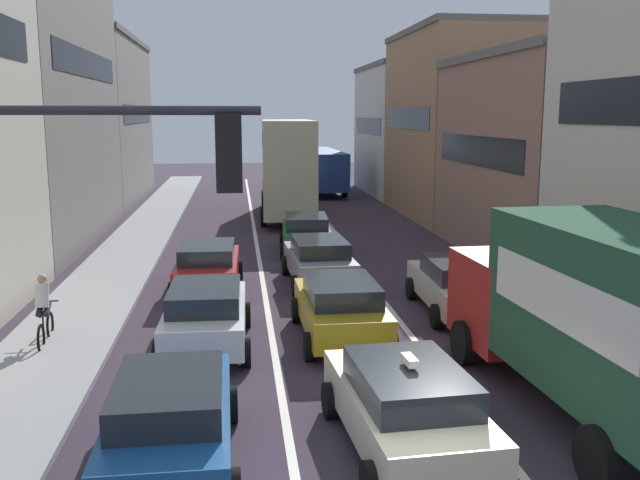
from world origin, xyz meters
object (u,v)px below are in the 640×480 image
sedan_left_lane_third (208,266)px  removalist_box_truck (594,310)px  wagon_left_lane_second (206,314)px  sedan_centre_lane_second (340,307)px  bus_mid_queue_primary (287,163)px  cyclist_on_sidewalk (44,311)px  sedan_right_lane_behind_truck (457,284)px  traffic_light_pole (53,260)px  bus_far_queue_secondary (319,167)px  coupe_centre_lane_fourth (306,232)px  sedan_left_lane_front (171,418)px  taxi_centre_lane_front (406,405)px  hatchback_centre_lane_third (319,260)px

sedan_left_lane_third → removalist_box_truck: bearing=-143.3°
wagon_left_lane_second → sedan_centre_lane_second: bearing=-85.4°
sedan_left_lane_third → bus_mid_queue_primary: (3.57, 15.52, 2.03)m
removalist_box_truck → cyclist_on_sidewalk: 11.92m
sedan_left_lane_third → sedan_right_lane_behind_truck: (6.84, -3.19, 0.00)m
traffic_light_pole → bus_far_queue_secondary: 41.65m
traffic_light_pole → removalist_box_truck: size_ratio=0.70×
coupe_centre_lane_fourth → bus_far_queue_secondary: size_ratio=0.42×
sedan_right_lane_behind_truck → bus_far_queue_secondary: size_ratio=0.41×
sedan_right_lane_behind_truck → cyclist_on_sidewalk: 10.55m
bus_mid_queue_primary → cyclist_on_sidewalk: bus_mid_queue_primary is taller
bus_far_queue_secondary → removalist_box_truck: bearing=179.8°
sedan_left_lane_front → cyclist_on_sidewalk: 7.05m
removalist_box_truck → taxi_centre_lane_front: 3.88m
sedan_left_lane_third → sedan_centre_lane_second: bearing=-145.4°
coupe_centre_lane_fourth → sedan_right_lane_behind_truck: size_ratio=1.01×
sedan_left_lane_third → bus_far_queue_secondary: bearing=-12.3°
sedan_left_lane_third → bus_mid_queue_primary: 16.06m
taxi_centre_lane_front → sedan_right_lane_behind_truck: 8.44m
sedan_left_lane_third → traffic_light_pole: bearing=177.0°
removalist_box_truck → coupe_centre_lane_fourth: 16.20m
sedan_centre_lane_second → traffic_light_pole: bearing=151.9°
wagon_left_lane_second → traffic_light_pole: bearing=172.8°
sedan_left_lane_front → sedan_left_lane_third: same height
sedan_left_lane_third → bus_far_queue_secondary: bus_far_queue_secondary is taller
traffic_light_pole → taxi_centre_lane_front: (4.58, 2.63, -3.02)m
taxi_centre_lane_front → hatchback_centre_lane_third: (-0.05, 11.45, -0.00)m
taxi_centre_lane_front → hatchback_centre_lane_third: bearing=-3.6°
coupe_centre_lane_fourth → taxi_centre_lane_front: bearing=-176.9°
bus_mid_queue_primary → cyclist_on_sidewalk: bearing=163.1°
sedan_centre_lane_second → cyclist_on_sidewalk: bearing=87.2°
wagon_left_lane_second → hatchback_centre_lane_third: size_ratio=0.99×
taxi_centre_lane_front → hatchback_centre_lane_third: size_ratio=1.01×
sedan_left_lane_front → coupe_centre_lane_fourth: (3.73, 16.76, 0.00)m
taxi_centre_lane_front → sedan_right_lane_behind_truck: (3.31, 7.76, -0.00)m
traffic_light_pole → sedan_right_lane_behind_truck: size_ratio=1.27×
taxi_centre_lane_front → bus_mid_queue_primary: (0.05, 26.47, 2.03)m
sedan_left_lane_front → hatchback_centre_lane_third: 12.06m
traffic_light_pole → removalist_box_truck: traffic_light_pole is taller
removalist_box_truck → sedan_right_lane_behind_truck: removalist_box_truck is taller
coupe_centre_lane_fourth → hatchback_centre_lane_third: bearing=-177.8°
sedan_right_lane_behind_truck → bus_mid_queue_primary: (-3.26, 18.71, 2.03)m
hatchback_centre_lane_third → bus_mid_queue_primary: size_ratio=0.41×
taxi_centre_lane_front → bus_mid_queue_primary: size_ratio=0.42×
sedan_left_lane_third → cyclist_on_sidewalk: cyclist_on_sidewalk is taller
traffic_light_pole → sedan_left_lane_front: size_ratio=1.27×
removalist_box_truck → sedan_centre_lane_second: (-3.76, 4.91, -1.18)m
coupe_centre_lane_fourth → bus_mid_queue_primary: size_ratio=0.41×
bus_far_queue_secondary → cyclist_on_sidewalk: size_ratio=6.09×
sedan_centre_lane_second → bus_mid_queue_primary: 20.73m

